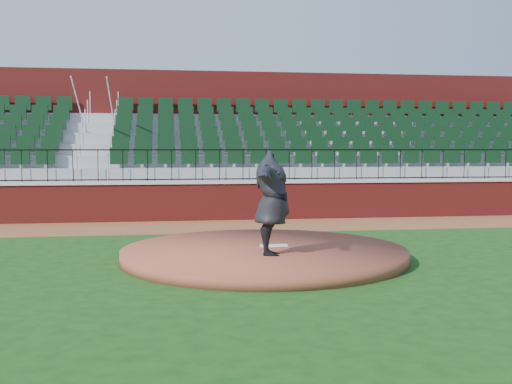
# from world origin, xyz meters

# --- Properties ---
(ground) EXTENTS (90.00, 90.00, 0.00)m
(ground) POSITION_xyz_m (0.00, 0.00, 0.00)
(ground) COLOR #154012
(ground) RESTS_ON ground
(warning_track) EXTENTS (34.00, 3.20, 0.01)m
(warning_track) POSITION_xyz_m (0.00, 5.40, 0.01)
(warning_track) COLOR brown
(warning_track) RESTS_ON ground
(field_wall) EXTENTS (34.00, 0.35, 1.20)m
(field_wall) POSITION_xyz_m (0.00, 7.00, 0.60)
(field_wall) COLOR maroon
(field_wall) RESTS_ON ground
(wall_cap) EXTENTS (34.00, 0.45, 0.10)m
(wall_cap) POSITION_xyz_m (0.00, 7.00, 1.25)
(wall_cap) COLOR #B7B7B7
(wall_cap) RESTS_ON field_wall
(wall_railing) EXTENTS (34.00, 0.05, 1.00)m
(wall_railing) POSITION_xyz_m (0.00, 7.00, 1.80)
(wall_railing) COLOR black
(wall_railing) RESTS_ON wall_cap
(seating_stands) EXTENTS (34.00, 5.10, 4.60)m
(seating_stands) POSITION_xyz_m (0.00, 9.72, 2.30)
(seating_stands) COLOR gray
(seating_stands) RESTS_ON ground
(concourse_wall) EXTENTS (34.00, 0.50, 5.50)m
(concourse_wall) POSITION_xyz_m (0.00, 12.52, 2.75)
(concourse_wall) COLOR maroon
(concourse_wall) RESTS_ON ground
(pitchers_mound) EXTENTS (5.99, 5.99, 0.25)m
(pitchers_mound) POSITION_xyz_m (-0.10, -0.36, 0.12)
(pitchers_mound) COLOR brown
(pitchers_mound) RESTS_ON ground
(pitching_rubber) EXTENTS (0.59, 0.17, 0.04)m
(pitching_rubber) POSITION_xyz_m (0.13, -0.23, 0.27)
(pitching_rubber) COLOR white
(pitching_rubber) RESTS_ON pitchers_mound
(pitcher) EXTENTS (1.23, 2.61, 2.05)m
(pitcher) POSITION_xyz_m (-0.10, -1.28, 1.27)
(pitcher) COLOR black
(pitcher) RESTS_ON pitchers_mound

